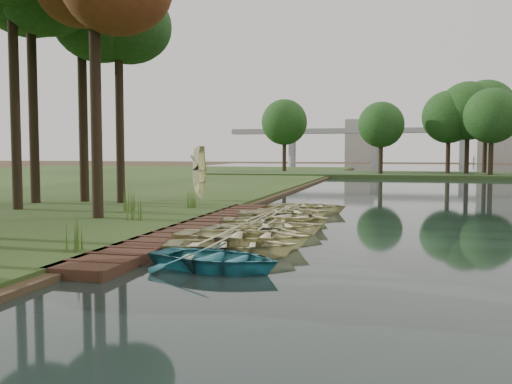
% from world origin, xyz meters
% --- Properties ---
extents(ground, '(300.00, 300.00, 0.00)m').
position_xyz_m(ground, '(0.00, 0.00, 0.00)').
color(ground, '#3D2F1D').
extents(boardwalk, '(1.60, 16.00, 0.30)m').
position_xyz_m(boardwalk, '(-1.60, 0.00, 0.15)').
color(boardwalk, '#392116').
rests_on(boardwalk, ground).
extents(peninsula, '(50.00, 14.00, 0.45)m').
position_xyz_m(peninsula, '(8.00, 50.00, 0.23)').
color(peninsula, '#2D461F').
rests_on(peninsula, ground).
extents(far_trees, '(45.60, 5.60, 8.80)m').
position_xyz_m(far_trees, '(4.67, 50.00, 6.43)').
color(far_trees, black).
rests_on(far_trees, peninsula).
extents(bridge, '(95.90, 4.00, 8.60)m').
position_xyz_m(bridge, '(12.31, 120.00, 7.08)').
color(bridge, '#A5A5A0').
rests_on(bridge, ground).
extents(building_a, '(10.00, 8.00, 18.00)m').
position_xyz_m(building_a, '(30.00, 140.00, 9.00)').
color(building_a, '#A5A5A0').
rests_on(building_a, ground).
extents(building_b, '(8.00, 8.00, 12.00)m').
position_xyz_m(building_b, '(-5.00, 145.00, 6.00)').
color(building_b, '#A5A5A0').
rests_on(building_b, ground).
extents(rowboat_0, '(3.79, 3.07, 0.69)m').
position_xyz_m(rowboat_0, '(1.11, -6.07, 0.40)').
color(rowboat_0, teal).
rests_on(rowboat_0, water).
extents(rowboat_1, '(4.01, 3.20, 0.74)m').
position_xyz_m(rowboat_1, '(1.00, -4.37, 0.42)').
color(rowboat_1, beige).
rests_on(rowboat_1, water).
extents(rowboat_2, '(4.08, 2.95, 0.83)m').
position_xyz_m(rowboat_2, '(0.93, -2.95, 0.47)').
color(rowboat_2, beige).
rests_on(rowboat_2, water).
extents(rowboat_3, '(3.91, 3.16, 0.72)m').
position_xyz_m(rowboat_3, '(0.85, -1.43, 0.41)').
color(rowboat_3, beige).
rests_on(rowboat_3, water).
extents(rowboat_4, '(4.14, 3.57, 0.72)m').
position_xyz_m(rowboat_4, '(1.27, -0.20, 0.41)').
color(rowboat_4, beige).
rests_on(rowboat_4, water).
extents(rowboat_5, '(3.82, 3.01, 0.71)m').
position_xyz_m(rowboat_5, '(0.74, 1.39, 0.41)').
color(rowboat_5, beige).
rests_on(rowboat_5, water).
extents(rowboat_6, '(4.64, 4.03, 0.80)m').
position_xyz_m(rowboat_6, '(1.13, 2.46, 0.45)').
color(rowboat_6, beige).
rests_on(rowboat_6, water).
extents(rowboat_7, '(4.51, 3.95, 0.78)m').
position_xyz_m(rowboat_7, '(0.85, 4.03, 0.44)').
color(rowboat_7, beige).
rests_on(rowboat_7, water).
extents(rowboat_8, '(3.36, 2.63, 0.63)m').
position_xyz_m(rowboat_8, '(0.84, 5.57, 0.37)').
color(rowboat_8, beige).
rests_on(rowboat_8, water).
extents(rowboat_9, '(3.65, 2.62, 0.75)m').
position_xyz_m(rowboat_9, '(1.28, 7.10, 0.42)').
color(rowboat_9, beige).
rests_on(rowboat_9, water).
extents(stored_rowboat, '(2.93, 2.11, 0.60)m').
position_xyz_m(stored_rowboat, '(-4.91, 9.94, 0.60)').
color(stored_rowboat, beige).
rests_on(stored_rowboat, bank).
extents(tree_4, '(4.59, 4.59, 10.88)m').
position_xyz_m(tree_4, '(-8.35, 7.48, 9.14)').
color(tree_4, black).
rests_on(tree_4, bank).
extents(reeds_0, '(0.60, 0.60, 0.86)m').
position_xyz_m(reeds_0, '(-2.83, -5.72, 0.73)').
color(reeds_0, '#3F661E').
rests_on(reeds_0, bank).
extents(reeds_1, '(0.60, 0.60, 0.87)m').
position_xyz_m(reeds_1, '(-4.33, 0.76, 0.73)').
color(reeds_1, '#3F661E').
rests_on(reeds_1, bank).
extents(reeds_2, '(0.60, 0.60, 1.02)m').
position_xyz_m(reeds_2, '(-6.09, 3.78, 0.81)').
color(reeds_2, '#3F661E').
rests_on(reeds_2, bank).
extents(reeds_3, '(0.60, 0.60, 0.86)m').
position_xyz_m(reeds_3, '(-3.96, 5.82, 0.73)').
color(reeds_3, '#3F661E').
rests_on(reeds_3, bank).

